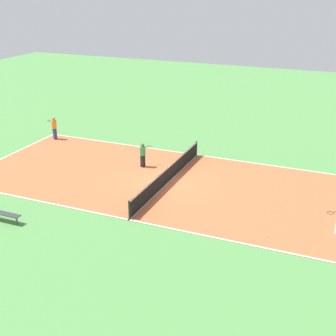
# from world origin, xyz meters

# --- Properties ---
(ground_plane) EXTENTS (80.00, 80.00, 0.00)m
(ground_plane) POSITION_xyz_m (0.00, 0.00, 0.00)
(ground_plane) COLOR #518E47
(court_surface) EXTENTS (9.95, 23.04, 0.02)m
(court_surface) POSITION_xyz_m (0.00, 0.00, 0.01)
(court_surface) COLOR #C66038
(court_surface) RESTS_ON ground_plane
(tennis_net) EXTENTS (9.75, 0.10, 0.97)m
(tennis_net) POSITION_xyz_m (0.00, 0.00, 0.52)
(tennis_net) COLOR black
(tennis_net) RESTS_ON court_surface
(bench) EXTENTS (0.36, 1.80, 0.45)m
(bench) POSITION_xyz_m (7.37, -5.45, 0.39)
(bench) COLOR #333338
(bench) RESTS_ON ground_plane
(player_far_green) EXTENTS (0.99, 0.58, 1.54)m
(player_far_green) POSITION_xyz_m (-1.61, -2.37, 0.90)
(player_far_green) COLOR black
(player_far_green) RESTS_ON court_surface
(player_center_orange) EXTENTS (0.68, 0.99, 1.65)m
(player_center_orange) POSITION_xyz_m (-4.03, -10.66, 0.97)
(player_center_orange) COLOR navy
(player_center_orange) RESTS_ON court_surface
(tennis_ball_far_baseline) EXTENTS (0.07, 0.07, 0.07)m
(tennis_ball_far_baseline) POSITION_xyz_m (3.87, 6.55, 0.06)
(tennis_ball_far_baseline) COLOR #CCE033
(tennis_ball_far_baseline) RESTS_ON court_surface
(tennis_ball_midcourt) EXTENTS (0.07, 0.07, 0.07)m
(tennis_ball_midcourt) POSITION_xyz_m (0.74, 6.53, 0.06)
(tennis_ball_midcourt) COLOR #CCE033
(tennis_ball_midcourt) RESTS_ON court_surface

